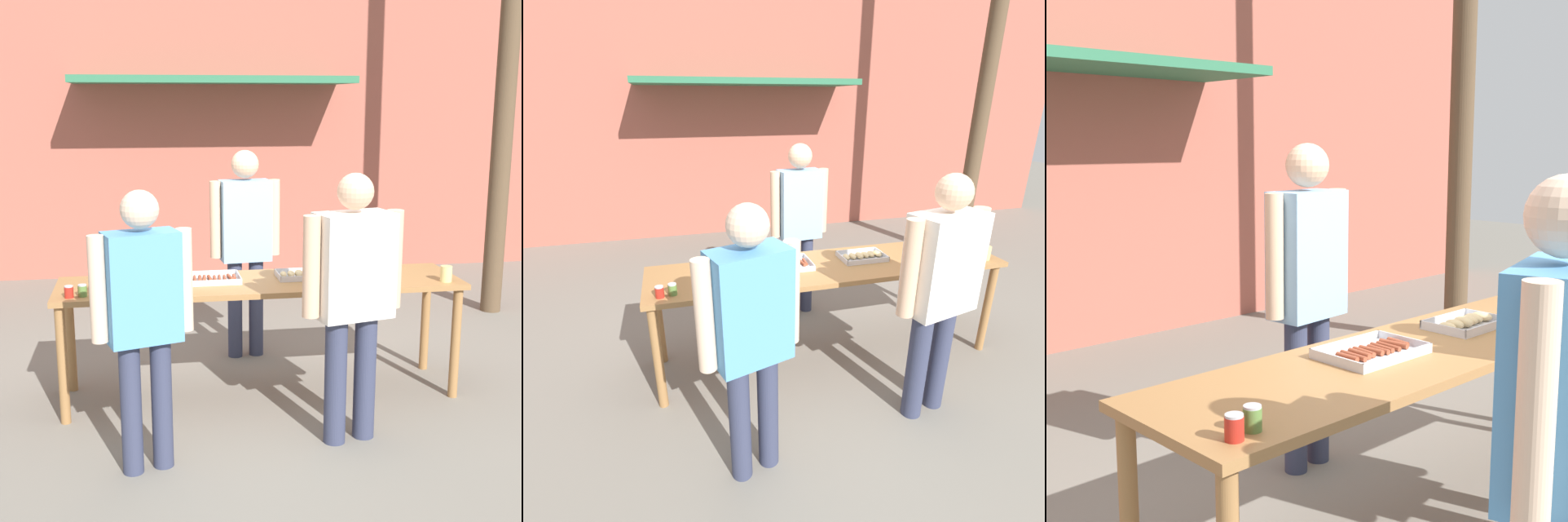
% 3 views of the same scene
% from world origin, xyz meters
% --- Properties ---
extents(ground_plane, '(24.00, 24.00, 0.00)m').
position_xyz_m(ground_plane, '(0.00, 0.00, 0.00)').
color(ground_plane, slate).
extents(serving_table, '(2.97, 0.72, 0.88)m').
position_xyz_m(serving_table, '(0.00, 0.00, 0.79)').
color(serving_table, olive).
rests_on(serving_table, ground).
extents(food_tray_sausages, '(0.44, 0.31, 0.04)m').
position_xyz_m(food_tray_sausages, '(-0.37, 0.06, 0.90)').
color(food_tray_sausages, silver).
rests_on(food_tray_sausages, serving_table).
extents(food_tray_buns, '(0.38, 0.27, 0.06)m').
position_xyz_m(food_tray_buns, '(0.33, 0.06, 0.91)').
color(food_tray_buns, silver).
rests_on(food_tray_buns, serving_table).
extents(condiment_jar_mustard, '(0.06, 0.06, 0.08)m').
position_xyz_m(condiment_jar_mustard, '(-1.35, -0.25, 0.93)').
color(condiment_jar_mustard, '#B22319').
rests_on(condiment_jar_mustard, serving_table).
extents(condiment_jar_ketchup, '(0.06, 0.06, 0.08)m').
position_xyz_m(condiment_jar_ketchup, '(-1.26, -0.23, 0.93)').
color(condiment_jar_ketchup, '#567A38').
rests_on(condiment_jar_ketchup, serving_table).
extents(person_server_behind_table, '(0.60, 0.26, 1.78)m').
position_xyz_m(person_server_behind_table, '(0.01, 0.85, 1.07)').
color(person_server_behind_table, '#333851').
rests_on(person_server_behind_table, ground).
extents(person_customer_holding_hotdog, '(0.59, 0.34, 1.70)m').
position_xyz_m(person_customer_holding_hotdog, '(-0.86, -1.03, 1.01)').
color(person_customer_holding_hotdog, '#333851').
rests_on(person_customer_holding_hotdog, ground).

